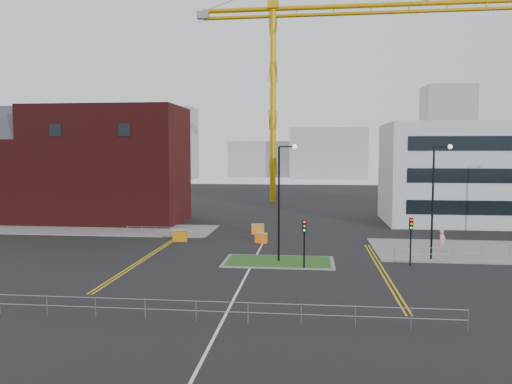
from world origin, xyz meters
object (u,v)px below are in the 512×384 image
tower_crane (308,52)px  pedestrian (442,241)px  streetlamp_island (282,193)px  traffic_light_island (304,234)px

tower_crane → pedestrian: size_ratio=27.17×
tower_crane → pedestrian: 49.51m
streetlamp_island → pedestrian: bearing=21.6°
traffic_light_island → pedestrian: (11.68, 7.34, -1.59)m
traffic_light_island → pedestrian: 13.88m
streetlamp_island → tower_crane: bearing=87.9°
streetlamp_island → pedestrian: size_ratio=4.70×
streetlamp_island → traffic_light_island: 3.92m
streetlamp_island → pedestrian: (13.46, 5.32, -4.44)m
streetlamp_island → traffic_light_island: streetlamp_island is taller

